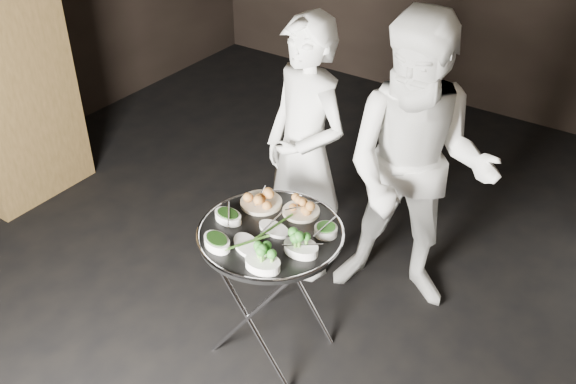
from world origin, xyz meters
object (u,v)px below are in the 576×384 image
Objects in this scene: serving_tray at (271,233)px; waiter_right at (417,171)px; tray_stand at (272,287)px; waiter_left at (305,153)px.

serving_tray is 0.41× the size of waiter_right.
tray_stand is 0.48× the size of waiter_left.
waiter_left is (-0.25, 0.70, 0.38)m from tray_stand.
waiter_right reaches higher than waiter_left.
waiter_right is at bearing 25.74° from waiter_left.
waiter_left is 0.66m from waiter_right.
tray_stand is at bearing -132.99° from waiter_right.
waiter_right is (0.40, 0.79, 0.09)m from serving_tray.
waiter_left reaches higher than tray_stand.
serving_tray is at bearing -52.68° from waiter_left.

